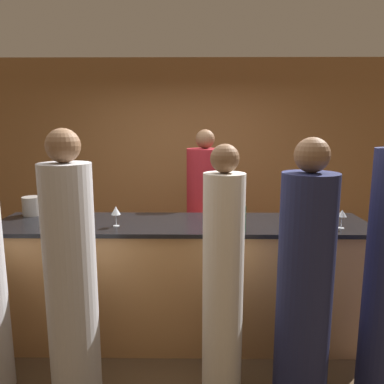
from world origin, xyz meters
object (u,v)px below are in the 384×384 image
at_px(guest_1, 223,282).
at_px(wine_bottle_0, 241,218).
at_px(wine_bottle_1, 78,204).
at_px(ice_bucket, 32,206).
at_px(guest_2, 71,278).
at_px(bartender, 205,221).
at_px(guest_0, 305,286).

relative_size(guest_1, wine_bottle_0, 6.66).
bearing_deg(wine_bottle_1, ice_bucket, 169.16).
relative_size(guest_2, wine_bottle_1, 6.13).
distance_m(guest_1, wine_bottle_1, 1.59).
height_order(guest_1, ice_bucket, guest_1).
relative_size(bartender, guest_1, 1.04).
bearing_deg(guest_1, guest_2, -178.37).
height_order(bartender, guest_2, guest_2).
bearing_deg(wine_bottle_0, ice_bucket, 164.64).
height_order(guest_2, wine_bottle_1, guest_2).
distance_m(wine_bottle_0, ice_bucket, 1.96).
bearing_deg(wine_bottle_1, guest_0, -27.88).
bearing_deg(guest_0, guest_2, 178.72).
bearing_deg(bartender, guest_1, 93.15).
height_order(bartender, wine_bottle_1, bartender).
bearing_deg(wine_bottle_1, bartender, 31.59).
height_order(bartender, guest_1, bartender).
relative_size(bartender, wine_bottle_0, 6.92).
relative_size(guest_1, wine_bottle_1, 5.81).
bearing_deg(guest_2, guest_1, 1.63).
height_order(guest_2, ice_bucket, guest_2).
bearing_deg(guest_0, bartender, 110.66).
xyz_separation_m(guest_1, ice_bucket, (-1.72, 0.98, 0.32)).
xyz_separation_m(guest_1, guest_2, (-1.04, -0.03, 0.04)).
distance_m(bartender, guest_1, 1.61).
distance_m(bartender, wine_bottle_0, 1.23).
xyz_separation_m(guest_0, wine_bottle_0, (-0.37, 0.52, 0.33)).
height_order(guest_0, guest_1, guest_0).
bearing_deg(ice_bucket, guest_0, -24.73).
height_order(wine_bottle_0, wine_bottle_1, wine_bottle_1).
height_order(guest_0, wine_bottle_0, guest_0).
distance_m(wine_bottle_1, ice_bucket, 0.47).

